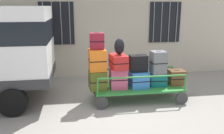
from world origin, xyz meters
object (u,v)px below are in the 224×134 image
Objects in this scene: suitcase_left_bottom at (98,80)px; backpack at (119,47)px; suitcase_midleft_bottom at (118,78)px; suitcase_left_top at (97,41)px; luggage_cart at (138,89)px; suitcase_right_bottom at (176,77)px; suitcase_center_bottom at (138,79)px; suitcase_left_middle at (97,60)px; suitcase_center_middle at (138,63)px; suitcase_midleft_middle at (118,61)px; suitcase_midright_middle at (158,62)px; suitcase_midright_bottom at (158,80)px.

backpack is (0.60, 0.00, 0.90)m from suitcase_left_bottom.
suitcase_left_top is at bearing 175.85° from suitcase_midleft_bottom.
luggage_cart is at bearing 3.66° from suitcase_midleft_bottom.
luggage_cart is 1.17m from suitcase_right_bottom.
suitcase_midleft_bottom reaches higher than suitcase_center_bottom.
suitcase_left_middle is 1.18× the size of suitcase_center_middle.
suitcase_left_bottom is at bearing 177.94° from suitcase_midleft_bottom.
suitcase_center_middle is 1.23m from suitcase_right_bottom.
suitcase_right_bottom is at bearing 1.18° from suitcase_midleft_middle.
suitcase_left_middle is at bearing -178.89° from suitcase_right_bottom.
suitcase_midright_middle reaches higher than suitcase_center_middle.
suitcase_midright_bottom is at bearing -0.65° from suitcase_left_middle.
suitcase_midright_middle is at bearing 0.70° from suitcase_center_bottom.
backpack is (0.03, 0.02, 0.88)m from suitcase_midleft_bottom.
suitcase_midright_middle is (0.57, 0.01, 0.46)m from suitcase_center_bottom.
suitcase_midleft_bottom reaches higher than luggage_cart.
suitcase_center_middle is at bearing -179.80° from suitcase_right_bottom.
suitcase_left_top is at bearing 179.76° from luggage_cart.
luggage_cart is 5.80× the size of suitcase_left_top.
suitcase_midleft_bottom is at bearing -179.76° from suitcase_midright_bottom.
suitcase_center_bottom is 1.03× the size of suitcase_midright_middle.
suitcase_left_top reaches higher than suitcase_center_middle.
suitcase_left_middle is 1.26× the size of suitcase_right_bottom.
suitcase_midright_bottom is 1.11× the size of backpack.
suitcase_left_bottom is 0.84× the size of suitcase_midleft_middle.
suitcase_left_middle reaches higher than suitcase_center_bottom.
backpack is (-0.54, -0.04, 0.48)m from suitcase_center_middle.
suitcase_center_bottom is at bearing -179.37° from suitcase_right_bottom.
suitcase_midright_bottom is at bearing -90.00° from suitcase_midright_middle.
suitcase_left_bottom is 1.16× the size of suitcase_center_middle.
suitcase_right_bottom reaches higher than luggage_cart.
suitcase_midleft_middle is at bearing 0.92° from suitcase_left_middle.
suitcase_midleft_middle is (0.00, 0.03, 0.47)m from suitcase_midleft_bottom.
suitcase_center_bottom is at bearing 5.62° from suitcase_midleft_bottom.
suitcase_midright_middle reaches higher than suitcase_midleft_bottom.
suitcase_midleft_middle is at bearing -179.69° from luggage_cart.
suitcase_left_middle is at bearing 90.00° from suitcase_left_bottom.
suitcase_left_bottom is at bearing -178.79° from suitcase_right_bottom.
suitcase_midright_middle is at bearing 2.12° from backpack.
suitcase_midleft_middle is 1.80m from suitcase_right_bottom.
suitcase_midleft_middle reaches higher than suitcase_midleft_bottom.
suitcase_right_bottom is (2.28, 0.05, -0.05)m from suitcase_left_bottom.
luggage_cart is 5.15× the size of suitcase_midright_bottom.
luggage_cart is at bearing -178.39° from suitcase_right_bottom.
luggage_cart is 5.15× the size of suitcase_center_middle.
suitcase_left_bottom reaches higher than luggage_cart.
luggage_cart is at bearing 0.81° from suitcase_left_bottom.
suitcase_midleft_middle reaches higher than suitcase_center_bottom.
suitcase_center_bottom is at bearing -90.00° from suitcase_center_middle.
suitcase_midleft_bottom is 0.58m from suitcase_center_bottom.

